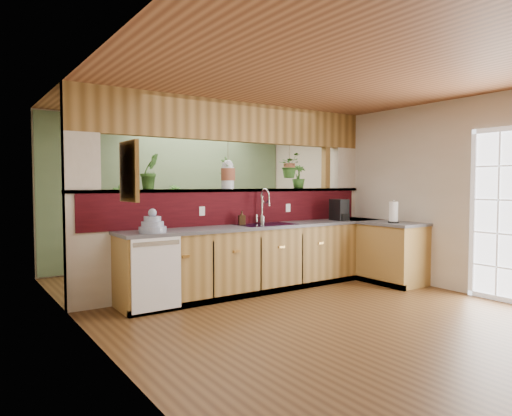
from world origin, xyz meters
TOP-DOWN VIEW (x-y plane):
  - ground at (0.00, 0.00)m, footprint 4.60×7.00m
  - ceiling at (0.00, 0.00)m, footprint 4.60×7.00m
  - wall_back at (0.00, 3.50)m, footprint 4.60×0.02m
  - wall_left at (-2.30, 0.00)m, footprint 0.02×7.00m
  - wall_right at (2.30, 0.00)m, footprint 0.02×7.00m
  - pass_through_partition at (0.03, 1.35)m, footprint 4.60×0.21m
  - pass_through_ledge at (0.00, 1.35)m, footprint 4.60×0.21m
  - header_beam at (0.00, 1.35)m, footprint 4.60×0.15m
  - sage_backwall at (0.00, 3.48)m, footprint 4.55×0.02m
  - countertop at (0.84, 0.87)m, footprint 4.14×1.52m
  - dishwasher at (-1.48, 0.66)m, footprint 0.58×0.03m
  - navy_sink at (0.25, 0.98)m, footprint 0.82×0.50m
  - french_door at (2.27, -1.30)m, footprint 0.06×1.02m
  - framed_print at (-2.27, -0.80)m, footprint 0.04×0.35m
  - faucet at (0.31, 1.13)m, footprint 0.22×0.22m
  - dish_stack at (-1.44, 0.86)m, footprint 0.32×0.32m
  - soap_dispenser at (-0.05, 1.14)m, footprint 0.11×0.11m
  - coffee_maker at (1.59, 0.92)m, footprint 0.17×0.29m
  - paper_towel at (1.92, 0.16)m, footprint 0.15×0.15m
  - glass_jar at (-0.15, 1.35)m, footprint 0.18×0.18m
  - ledge_plant_left at (-1.28, 1.35)m, footprint 0.29×0.26m
  - ledge_plant_right at (1.13, 1.35)m, footprint 0.26×0.26m
  - hanging_plant_a at (-0.14, 1.35)m, footprint 0.24×0.20m
  - hanging_plant_b at (0.95, 1.35)m, footprint 0.42×0.40m
  - shelving_console at (-0.49, 3.25)m, footprint 1.53×0.54m
  - shelf_plant_a at (-1.04, 3.25)m, footprint 0.26×0.19m
  - shelf_plant_b at (-0.08, 3.25)m, footprint 0.26×0.26m
  - floor_plant at (0.61, 2.54)m, footprint 0.78×0.69m

SIDE VIEW (x-z plane):
  - ground at x=0.00m, z-range -0.01..0.01m
  - floor_plant at x=0.61m, z-range 0.00..0.80m
  - countertop at x=0.84m, z-range 0.00..0.90m
  - dishwasher at x=-1.48m, z-range 0.05..0.87m
  - shelving_console at x=-0.49m, z-range 0.00..1.00m
  - navy_sink at x=0.25m, z-range 0.73..0.91m
  - dish_stack at x=-1.44m, z-range 0.85..1.12m
  - soap_dispenser at x=-0.05m, z-range 0.90..1.09m
  - paper_towel at x=1.92m, z-range 0.89..1.21m
  - coffee_maker at x=1.59m, z-range 0.89..1.21m
  - french_door at x=2.27m, z-range -0.03..2.13m
  - faucet at x=0.31m, z-range 0.92..1.41m
  - pass_through_partition at x=0.03m, z-range -0.11..2.49m
  - shelf_plant_b at x=-0.08m, z-range 1.00..1.44m
  - shelf_plant_a at x=-1.04m, z-range 1.00..1.45m
  - wall_back at x=0.00m, z-range 0.00..2.60m
  - wall_left at x=-2.30m, z-range 0.00..2.60m
  - wall_right at x=2.30m, z-range 0.00..2.60m
  - sage_backwall at x=0.00m, z-range 0.02..2.58m
  - pass_through_ledge at x=0.00m, z-range 1.35..1.39m
  - framed_print at x=-2.27m, z-range 1.32..1.78m
  - ledge_plant_right at x=1.13m, z-range 1.39..1.75m
  - glass_jar at x=-0.15m, z-range 1.39..1.79m
  - ledge_plant_left at x=-1.28m, z-range 1.39..1.84m
  - hanging_plant_a at x=-0.14m, z-range 1.49..2.04m
  - hanging_plant_b at x=0.95m, z-range 1.65..2.15m
  - header_beam at x=0.00m, z-range 2.05..2.60m
  - ceiling at x=0.00m, z-range 2.60..2.60m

